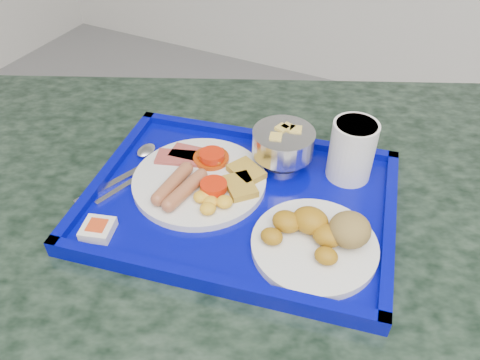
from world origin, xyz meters
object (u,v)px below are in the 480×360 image
object	(u,v)px
table	(244,276)
tray	(240,201)
juice_cup	(352,149)
main_plate	(202,180)
fruit_bowl	(283,143)
bread_plate	(319,238)

from	to	relation	value
table	tray	distance (m)	0.21
tray	juice_cup	xyz separation A→B (m)	(0.14, 0.13, 0.06)
tray	main_plate	world-z (taller)	main_plate
table	main_plate	world-z (taller)	main_plate
tray	juice_cup	bearing A→B (deg)	44.17
main_plate	fruit_bowl	bearing A→B (deg)	47.23
table	main_plate	size ratio (longest dim) A/B	6.55
table	tray	bearing A→B (deg)	-108.67
tray	bread_plate	size ratio (longest dim) A/B	2.96
main_plate	fruit_bowl	distance (m)	0.15
bread_plate	fruit_bowl	size ratio (longest dim) A/B	1.73
main_plate	juice_cup	bearing A→B (deg)	32.28
main_plate	juice_cup	xyz separation A→B (m)	(0.21, 0.13, 0.04)
table	fruit_bowl	world-z (taller)	fruit_bowl
bread_plate	fruit_bowl	xyz separation A→B (m)	(-0.12, 0.15, 0.03)
table	fruit_bowl	size ratio (longest dim) A/B	13.83
main_plate	bread_plate	size ratio (longest dim) A/B	1.22
table	tray	xyz separation A→B (m)	(-0.00, -0.01, 0.21)
main_plate	table	bearing A→B (deg)	5.97
bread_plate	fruit_bowl	world-z (taller)	fruit_bowl
tray	juice_cup	size ratio (longest dim) A/B	5.22
tray	main_plate	distance (m)	0.07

